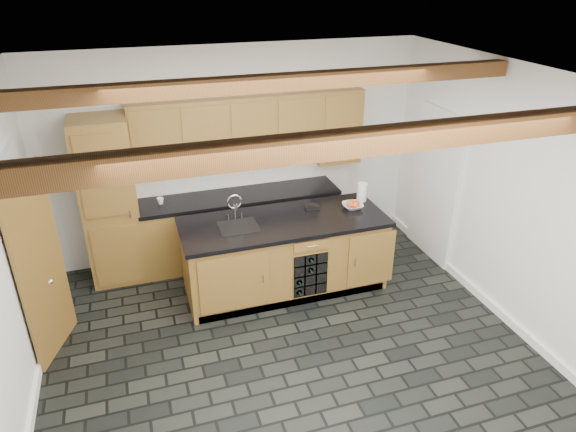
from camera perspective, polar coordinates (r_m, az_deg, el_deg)
name	(u,v)px	position (r m, az deg, el deg)	size (l,w,h in m)	color
ground	(294,358)	(5.50, 0.71, -15.51)	(5.00, 5.00, 0.00)	black
room_shell	(270,205)	(5.06, -2.02, 1.24)	(5.01, 5.00, 5.00)	white
back_cabinetry	(213,193)	(6.75, -8.33, 2.53)	(3.65, 0.62, 2.20)	olive
island	(285,255)	(6.29, -0.34, -4.30)	(2.48, 0.96, 0.93)	olive
faucet	(238,223)	(5.97, -5.59, -0.76)	(0.45, 0.40, 0.34)	black
kitchen_scale	(312,207)	(6.37, 2.74, 1.04)	(0.19, 0.13, 0.05)	black
fruit_bowl	(353,206)	(6.42, 7.20, 1.11)	(0.25, 0.25, 0.06)	beige
fruit_cluster	(353,204)	(6.40, 7.22, 1.38)	(0.16, 0.17, 0.07)	red
paper_towel	(362,192)	(6.61, 8.21, 2.66)	(0.12, 0.12, 0.24)	white
mug	(160,201)	(6.68, -13.99, 1.64)	(0.09, 0.09, 0.08)	white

